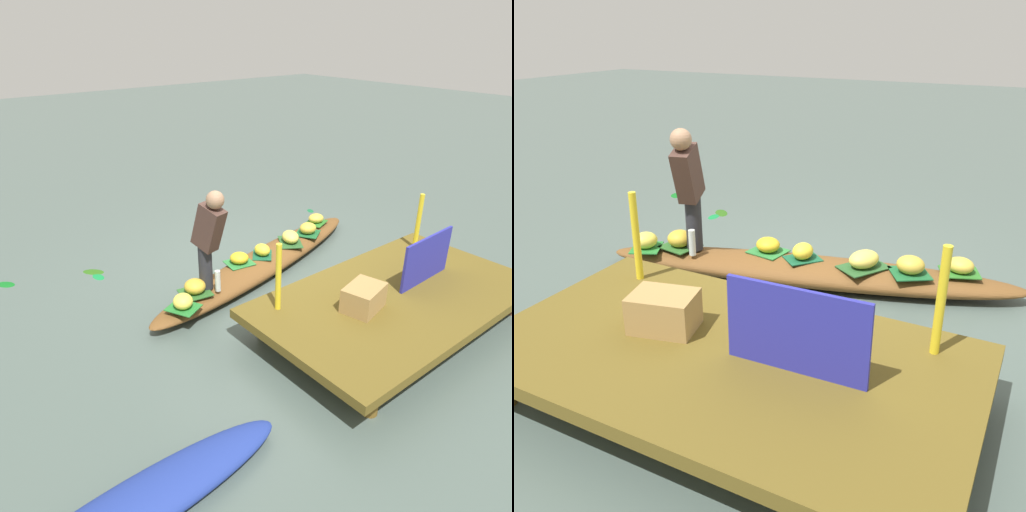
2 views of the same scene
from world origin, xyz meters
TOP-DOWN VIEW (x-y plane):
  - canal_water at (0.00, 0.00)m, footprint 40.00×40.00m
  - dock_platform at (-0.28, 1.93)m, footprint 3.20×1.80m
  - vendor_boat at (0.00, 0.00)m, footprint 4.10×1.56m
  - leaf_mat_0 at (1.56, 0.49)m, footprint 0.40×0.42m
  - banana_bunch_0 at (1.56, 0.49)m, footprint 0.30×0.31m
  - leaf_mat_1 at (-0.96, -0.14)m, footprint 0.45×0.45m
  - banana_bunch_1 at (-0.96, -0.14)m, footprint 0.27×0.24m
  - leaf_mat_2 at (-1.36, -0.37)m, footprint 0.42×0.38m
  - banana_bunch_2 at (-1.36, -0.37)m, footprint 0.29×0.26m
  - leaf_mat_3 at (0.04, 0.01)m, footprint 0.41×0.41m
  - banana_bunch_3 at (0.04, 0.01)m, footprint 0.20×0.24m
  - leaf_mat_4 at (1.28, 0.29)m, footprint 0.40×0.38m
  - banana_bunch_4 at (1.28, 0.29)m, footprint 0.32×0.33m
  - leaf_mat_5 at (-0.55, -0.07)m, footprint 0.49×0.53m
  - banana_bunch_5 at (-0.55, -0.07)m, footprint 0.35×0.39m
  - leaf_mat_6 at (0.42, 0.00)m, footprint 0.39×0.35m
  - banana_bunch_6 at (0.42, 0.00)m, footprint 0.34×0.33m
  - vendor_person at (1.09, 0.34)m, footprint 0.28×0.46m
  - water_bottle at (1.04, 0.41)m, footprint 0.07×0.07m
  - market_banner at (-0.78, 1.93)m, footprint 0.90×0.06m
  - railing_post_west at (-1.48, 1.33)m, footprint 0.06×0.06m
  - railing_post_east at (0.92, 1.33)m, footprint 0.06×0.06m
  - produce_crate at (0.23, 1.88)m, footprint 0.50×0.41m
  - drifting_plant_0 at (2.89, -1.78)m, footprint 0.26×0.29m
  - drifting_plant_1 at (1.87, -1.40)m, footprint 0.31×0.33m
  - drifting_plant_3 at (1.87, -1.22)m, footprint 0.15×0.24m

SIDE VIEW (x-z plane):
  - canal_water at x=0.00m, z-range 0.00..0.00m
  - drifting_plant_0 at x=2.89m, z-range 0.00..0.01m
  - drifting_plant_1 at x=1.87m, z-range 0.00..0.01m
  - drifting_plant_3 at x=1.87m, z-range 0.00..0.01m
  - vendor_boat at x=0.00m, z-range 0.00..0.23m
  - leaf_mat_0 at x=1.56m, z-range 0.23..0.24m
  - leaf_mat_1 at x=-0.96m, z-range 0.23..0.24m
  - leaf_mat_2 at x=-1.36m, z-range 0.23..0.24m
  - leaf_mat_3 at x=0.04m, z-range 0.23..0.24m
  - leaf_mat_4 at x=1.28m, z-range 0.23..0.24m
  - leaf_mat_5 at x=-0.55m, z-range 0.23..0.24m
  - leaf_mat_6 at x=0.42m, z-range 0.23..0.24m
  - banana_bunch_2 at x=-1.36m, z-range 0.24..0.38m
  - banana_bunch_6 at x=0.42m, z-range 0.24..0.38m
  - banana_bunch_3 at x=0.04m, z-range 0.24..0.40m
  - banana_bunch_5 at x=-0.55m, z-range 0.24..0.40m
  - banana_bunch_0 at x=1.56m, z-range 0.24..0.40m
  - banana_bunch_1 at x=-0.96m, z-range 0.24..0.40m
  - banana_bunch_4 at x=1.28m, z-range 0.24..0.41m
  - dock_platform at x=-0.28m, z-range 0.14..0.53m
  - water_bottle at x=1.04m, z-range 0.23..0.49m
  - produce_crate at x=0.23m, z-range 0.39..0.65m
  - market_banner at x=-0.78m, z-range 0.39..0.95m
  - railing_post_west at x=-1.48m, z-range 0.39..1.13m
  - railing_post_east at x=0.92m, z-range 0.39..1.13m
  - vendor_person at x=1.09m, z-range 0.32..1.55m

